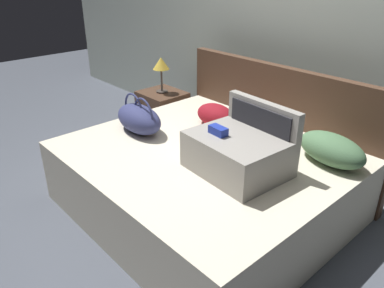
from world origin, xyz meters
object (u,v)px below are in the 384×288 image
(pillow_near_headboard, at_px, (332,149))
(pillow_center_head, at_px, (215,115))
(hard_case_large, at_px, (239,150))
(nightstand, at_px, (163,115))
(duffel_bag, at_px, (139,118))
(bed, at_px, (204,181))
(table_lamp, at_px, (161,65))

(pillow_near_headboard, distance_m, pillow_center_head, 1.00)
(hard_case_large, bearing_deg, nightstand, 162.86)
(duffel_bag, xyz_separation_m, pillow_center_head, (0.32, 0.55, -0.02))
(bed, xyz_separation_m, nightstand, (-1.25, 0.58, 0.01))
(bed, relative_size, pillow_near_headboard, 3.89)
(nightstand, xyz_separation_m, table_lamp, (-0.00, 0.00, 0.54))
(duffel_bag, height_order, pillow_near_headboard, duffel_bag)
(duffel_bag, height_order, table_lamp, table_lamp)
(pillow_center_head, relative_size, nightstand, 0.70)
(duffel_bag, bearing_deg, nightstand, 131.01)
(nightstand, bearing_deg, bed, -25.12)
(pillow_near_headboard, bearing_deg, hard_case_large, -122.74)
(duffel_bag, bearing_deg, table_lamp, 131.01)
(pillow_center_head, height_order, table_lamp, table_lamp)
(bed, height_order, duffel_bag, duffel_bag)
(hard_case_large, height_order, table_lamp, hard_case_large)
(bed, relative_size, nightstand, 3.74)
(duffel_bag, bearing_deg, hard_case_large, 6.59)
(nightstand, relative_size, table_lamp, 1.43)
(pillow_center_head, bearing_deg, hard_case_large, -34.40)
(bed, height_order, pillow_near_headboard, pillow_near_headboard)
(hard_case_large, relative_size, pillow_center_head, 1.74)
(bed, height_order, table_lamp, table_lamp)
(hard_case_large, relative_size, nightstand, 1.21)
(pillow_center_head, distance_m, table_lamp, 0.99)
(pillow_center_head, relative_size, table_lamp, 1.00)
(duffel_bag, distance_m, table_lamp, 0.98)
(nightstand, bearing_deg, table_lamp, 180.00)
(hard_case_large, xyz_separation_m, nightstand, (-1.59, 0.62, -0.39))
(duffel_bag, relative_size, pillow_near_headboard, 1.02)
(pillow_near_headboard, xyz_separation_m, table_lamp, (-1.94, 0.07, 0.20))
(duffel_bag, distance_m, nightstand, 1.02)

